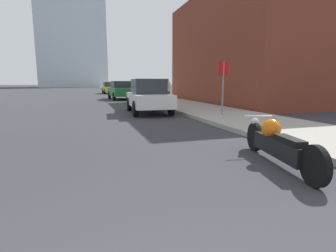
{
  "coord_description": "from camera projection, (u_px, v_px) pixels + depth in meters",
  "views": [
    {
      "loc": [
        -0.13,
        -0.82,
        1.52
      ],
      "look_at": [
        1.62,
        4.77,
        0.55
      ],
      "focal_mm": 28.0,
      "sensor_mm": 36.0,
      "label": 1
    }
  ],
  "objects": [
    {
      "name": "brick_storefront",
      "position": [
        270.0,
        51.0,
        19.84
      ],
      "size": [
        11.12,
        13.52,
        7.78
      ],
      "color": "brown",
      "rests_on": "ground_plane"
    },
    {
      "name": "sidewalk",
      "position": [
        126.0,
        92.0,
        40.43
      ],
      "size": [
        3.46,
        240.0,
        0.15
      ],
      "color": "#9E998E",
      "rests_on": "ground_plane"
    },
    {
      "name": "stop_sign",
      "position": [
        223.0,
        79.0,
        11.09
      ],
      "size": [
        0.57,
        0.26,
        2.25
      ],
      "color": "slate",
      "rests_on": "sidewalk"
    },
    {
      "name": "pedestrian",
      "position": [
        167.0,
        91.0,
        17.71
      ],
      "size": [
        0.36,
        0.23,
        1.64
      ],
      "color": "#38383D",
      "rests_on": "sidewalk"
    },
    {
      "name": "parked_car_yellow",
      "position": [
        109.0,
        88.0,
        36.46
      ],
      "size": [
        1.87,
        4.61,
        1.6
      ],
      "rotation": [
        0.0,
        0.0,
        0.03
      ],
      "color": "gold",
      "rests_on": "ground_plane"
    },
    {
      "name": "parked_car_green",
      "position": [
        121.0,
        90.0,
        23.84
      ],
      "size": [
        2.09,
        4.52,
        1.65
      ],
      "rotation": [
        0.0,
        0.0,
        0.06
      ],
      "color": "#1E6B33",
      "rests_on": "ground_plane"
    },
    {
      "name": "motorcycle",
      "position": [
        277.0,
        143.0,
        4.9
      ],
      "size": [
        0.83,
        2.68,
        0.83
      ],
      "rotation": [
        0.0,
        0.0,
        -0.21
      ],
      "color": "black",
      "rests_on": "ground_plane"
    },
    {
      "name": "parked_car_white",
      "position": [
        148.0,
        96.0,
        13.12
      ],
      "size": [
        2.05,
        4.37,
        1.69
      ],
      "rotation": [
        0.0,
        0.0,
        -0.05
      ],
      "color": "silver",
      "rests_on": "ground_plane"
    }
  ]
}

